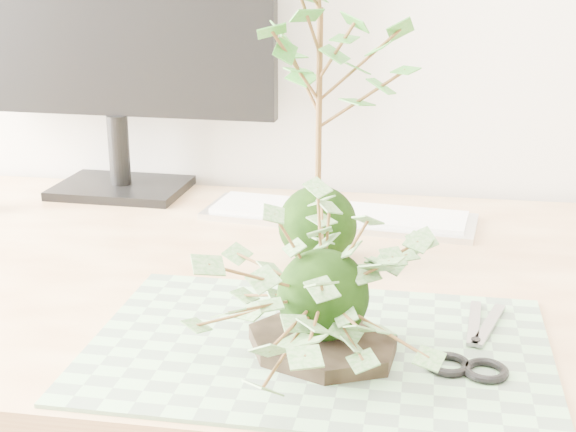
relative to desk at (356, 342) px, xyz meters
The scene contains 8 objects.
desk is the anchor object (origin of this frame).
cutting_mat 0.22m from the desk, 96.44° to the right, with size 0.44×0.30×0.00m, color #596F5B.
stone_dish 0.23m from the desk, 94.73° to the right, with size 0.15×0.15×0.01m, color black.
ivy_kokedama 0.28m from the desk, 94.73° to the right, with size 0.29×0.29×0.17m.
maple_kokedama 0.38m from the desk, 145.52° to the left, with size 0.27×0.27×0.41m.
keyboard 0.23m from the desk, 102.72° to the left, with size 0.40×0.16×0.02m.
monitor 0.61m from the desk, 143.76° to the left, with size 0.51×0.15×0.45m.
scissors 0.26m from the desk, 57.83° to the right, with size 0.08×0.17×0.01m.
Camera 1 is at (0.14, 0.34, 1.10)m, focal length 50.00 mm.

